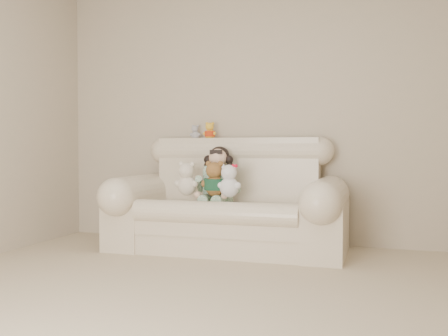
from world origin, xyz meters
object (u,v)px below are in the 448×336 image
white_cat (229,177)px  cream_teddy (187,175)px  seated_child (218,174)px  brown_teddy (215,175)px  sofa (227,194)px

white_cat → cream_teddy: 0.42m
cream_teddy → seated_child: bearing=46.9°
seated_child → brown_teddy: 0.19m
sofa → white_cat: sofa is taller
seated_child → cream_teddy: (-0.24, -0.18, -0.01)m
brown_teddy → cream_teddy: 0.27m
cream_teddy → brown_teddy: bearing=7.9°
brown_teddy → white_cat: brown_teddy is taller
sofa → seated_child: sofa is taller
seated_child → cream_teddy: seated_child is taller
seated_child → white_cat: seated_child is taller
brown_teddy → white_cat: (0.15, -0.03, -0.01)m
sofa → brown_teddy: 0.22m
white_cat → seated_child: bearing=117.5°
sofa → cream_teddy: 0.40m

